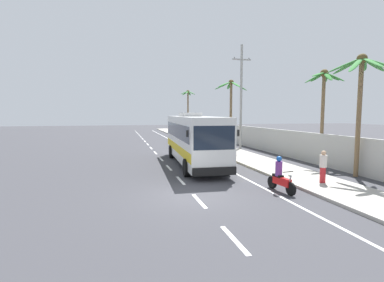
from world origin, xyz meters
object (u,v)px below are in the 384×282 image
object	(u,v)px
motorcycle_beside_bus	(280,177)
palm_third	(323,92)
motorcycle_trailing	(194,143)
utility_pole_mid	(241,96)
pedestrian_midwalk	(323,166)
palm_nearest	(188,102)
palm_second	(361,84)
palm_fourth	(231,98)
coach_bus_foreground	(194,138)

from	to	relation	value
motorcycle_beside_bus	palm_third	xyz separation A→B (m)	(6.97, 6.05, 4.49)
motorcycle_trailing	utility_pole_mid	bearing A→B (deg)	-15.76
pedestrian_midwalk	palm_nearest	bearing A→B (deg)	134.90
palm_third	motorcycle_beside_bus	bearing A→B (deg)	-139.04
motorcycle_trailing	palm_second	bearing A→B (deg)	-67.73
motorcycle_beside_bus	utility_pole_mid	distance (m)	16.47
palm_fourth	coach_bus_foreground	bearing A→B (deg)	-124.22
utility_pole_mid	palm_third	distance (m)	9.36
coach_bus_foreground	utility_pole_mid	size ratio (longest dim) A/B	1.08
motorcycle_trailing	motorcycle_beside_bus	bearing A→B (deg)	-90.25
coach_bus_foreground	motorcycle_trailing	bearing A→B (deg)	75.10
pedestrian_midwalk	utility_pole_mid	xyz separation A→B (m)	(1.84, 14.57, 4.39)
utility_pole_mid	palm_second	size ratio (longest dim) A/B	1.49
palm_third	palm_fourth	bearing A→B (deg)	100.99
palm_third	palm_fourth	world-z (taller)	palm_fourth
motorcycle_beside_bus	motorcycle_trailing	world-z (taller)	motorcycle_beside_bus
coach_bus_foreground	palm_fourth	distance (m)	12.54
motorcycle_trailing	pedestrian_midwalk	world-z (taller)	pedestrian_midwalk
palm_second	palm_third	xyz separation A→B (m)	(0.93, 4.24, -0.16)
palm_third	coach_bus_foreground	bearing A→B (deg)	167.68
motorcycle_beside_bus	palm_second	distance (m)	7.84
coach_bus_foreground	motorcycle_trailing	size ratio (longest dim) A/B	5.74
motorcycle_beside_bus	motorcycle_trailing	distance (m)	16.37
palm_second	palm_fourth	world-z (taller)	palm_fourth
motorcycle_beside_bus	palm_second	xyz separation A→B (m)	(6.04, 1.81, 4.65)
pedestrian_midwalk	palm_fourth	size ratio (longest dim) A/B	0.22
palm_third	palm_fourth	xyz separation A→B (m)	(-2.33, 11.97, 0.16)
motorcycle_trailing	palm_third	size ratio (longest dim) A/B	0.29
palm_second	palm_fourth	size ratio (longest dim) A/B	0.95
coach_bus_foreground	utility_pole_mid	xyz separation A→B (m)	(6.73, 7.06, 3.45)
palm_nearest	motorcycle_beside_bus	bearing A→B (deg)	-96.66
pedestrian_midwalk	palm_nearest	xyz separation A→B (m)	(1.60, 36.65, 4.58)
utility_pole_mid	palm_fourth	world-z (taller)	utility_pole_mid
pedestrian_midwalk	palm_third	size ratio (longest dim) A/B	0.24
motorcycle_trailing	palm_nearest	world-z (taller)	palm_nearest
motorcycle_beside_bus	palm_nearest	distance (m)	37.75
pedestrian_midwalk	palm_nearest	world-z (taller)	palm_nearest
motorcycle_trailing	pedestrian_midwalk	distance (m)	16.07
motorcycle_beside_bus	pedestrian_midwalk	size ratio (longest dim) A/B	1.19
coach_bus_foreground	motorcycle_beside_bus	distance (m)	8.42
coach_bus_foreground	palm_nearest	distance (m)	30.07
coach_bus_foreground	pedestrian_midwalk	size ratio (longest dim) A/B	6.81
utility_pole_mid	palm_third	world-z (taller)	utility_pole_mid
palm_second	motorcycle_beside_bus	bearing A→B (deg)	-163.28
motorcycle_beside_bus	pedestrian_midwalk	distance (m)	2.82
coach_bus_foreground	palm_second	distance (m)	10.83
palm_third	motorcycle_trailing	bearing A→B (deg)	123.75
palm_fourth	motorcycle_beside_bus	bearing A→B (deg)	-104.45
coach_bus_foreground	pedestrian_midwalk	xyz separation A→B (m)	(4.89, -7.51, -0.93)
coach_bus_foreground	pedestrian_midwalk	world-z (taller)	coach_bus_foreground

